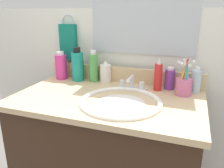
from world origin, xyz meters
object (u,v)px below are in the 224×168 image
bottle_toner_green (94,67)px  bottle_gel_clear (196,81)px  hand_towel (68,42)px  bottle_cream_purple (170,79)px  bottle_spray_red (158,77)px  cup_pink (184,85)px  bottle_mouthwash_teal (78,66)px  bottle_soap_pink (61,66)px  faucet (131,85)px  bottle_lotion_white (106,73)px

bottle_toner_green → bottle_gel_clear: bearing=-0.1°
hand_towel → bottle_cream_purple: 0.67m
bottle_spray_red → cup_pink: bearing=-12.7°
bottle_gel_clear → bottle_mouthwash_teal: bearing=-179.0°
bottle_mouthwash_teal → cup_pink: size_ratio=1.08×
bottle_soap_pink → bottle_gel_clear: 0.79m
bottle_toner_green → cup_pink: same height
faucet → cup_pink: size_ratio=0.85×
bottle_mouthwash_teal → bottle_toner_green: bearing=7.2°
bottle_mouthwash_teal → bottle_gel_clear: bottle_mouthwash_teal is taller
faucet → bottle_cream_purple: size_ratio=1.31×
cup_pink → bottle_cream_purple: bearing=137.1°
hand_towel → bottle_soap_pink: size_ratio=1.27×
bottle_gel_clear → bottle_lotion_white: 0.51m
bottle_mouthwash_teal → bottle_lotion_white: bearing=7.9°
hand_towel → bottle_mouthwash_teal: (0.10, -0.08, -0.13)m
bottle_toner_green → bottle_mouthwash_teal: bearing=-172.8°
bottle_soap_pink → bottle_cream_purple: 0.66m
faucet → bottle_mouthwash_teal: bottle_mouthwash_teal is taller
bottle_spray_red → bottle_soap_pink: bearing=178.2°
bottle_spray_red → cup_pink: size_ratio=0.94×
bottle_soap_pink → bottle_cream_purple: bottle_soap_pink is taller
bottle_mouthwash_teal → bottle_soap_pink: size_ratio=1.18×
bottle_toner_green → bottle_lotion_white: bottle_toner_green is taller
bottle_toner_green → cup_pink: size_ratio=1.00×
hand_towel → bottle_lotion_white: (0.27, -0.05, -0.16)m
faucet → cup_pink: cup_pink is taller
bottle_toner_green → cup_pink: 0.53m
bottle_spray_red → faucet: bearing=-161.8°
bottle_soap_pink → cup_pink: bearing=-3.8°
faucet → bottle_soap_pink: bearing=172.3°
bottle_cream_purple → bottle_spray_red: bearing=-144.4°
faucet → bottle_lotion_white: bottle_lotion_white is taller
bottle_mouthwash_teal → bottle_spray_red: bearing=-2.6°
bottle_spray_red → cup_pink: (0.13, -0.03, -0.03)m
bottle_spray_red → bottle_cream_purple: bearing=35.6°
bottle_soap_pink → bottle_gel_clear: bottle_soap_pink is taller
bottle_gel_clear → bottle_lotion_white: size_ratio=1.05×
bottle_spray_red → bottle_toner_green: size_ratio=0.94×
bottle_spray_red → bottle_lotion_white: 0.32m
faucet → bottle_toner_green: bearing=162.9°
faucet → bottle_spray_red: bottle_spray_red is taller
hand_towel → bottle_gel_clear: (0.78, -0.07, -0.16)m
faucet → bottle_mouthwash_teal: (-0.36, 0.07, 0.06)m
hand_towel → bottle_gel_clear: 0.80m
hand_towel → cup_pink: bearing=-10.2°
bottle_gel_clear → bottle_toner_green: bearing=179.9°
bottle_spray_red → bottle_toner_green: bottle_toner_green is taller
faucet → bottle_gel_clear: 0.34m
hand_towel → cup_pink: size_ratio=1.17×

